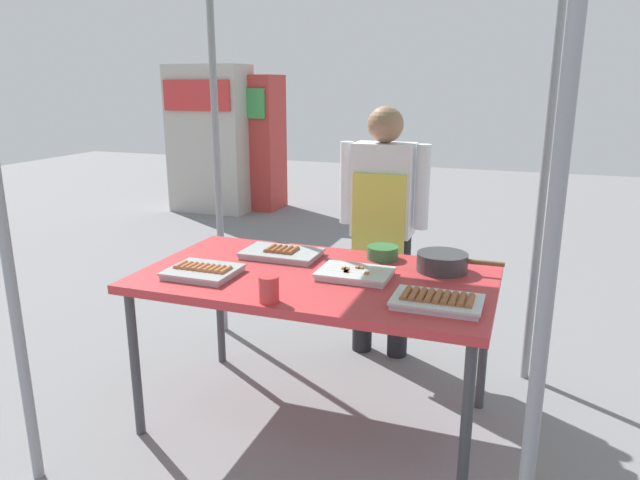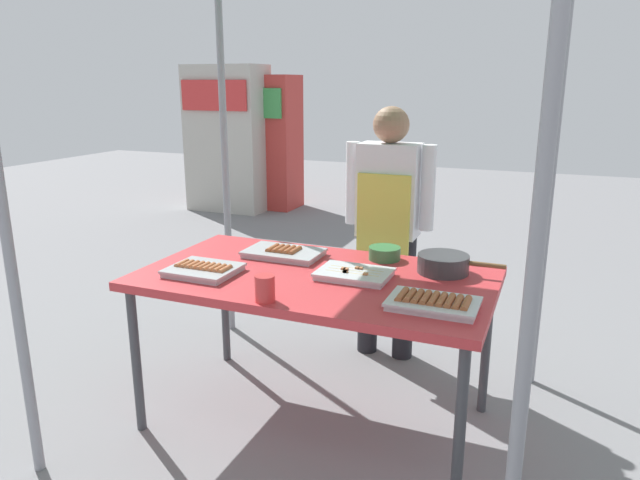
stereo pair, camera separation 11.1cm
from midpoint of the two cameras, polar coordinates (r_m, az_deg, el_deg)
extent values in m
plane|color=slate|center=(3.00, 0.73, -17.08)|extent=(18.00, 18.00, 0.00)
cube|color=#C63338|center=(2.68, 0.78, -3.77)|extent=(1.60, 0.90, 0.04)
cylinder|color=#3F3F44|center=(2.87, -16.44, -11.24)|extent=(0.04, 0.04, 0.71)
cylinder|color=#3F3F44|center=(2.34, 14.88, -17.58)|extent=(0.04, 0.04, 0.71)
cylinder|color=#3F3F44|center=(3.45, -8.37, -6.16)|extent=(0.04, 0.04, 0.71)
cylinder|color=#3F3F44|center=(3.03, 16.95, -9.85)|extent=(0.04, 0.04, 0.71)
cylinder|color=gray|center=(2.48, -27.55, 3.35)|extent=(0.04, 0.04, 2.33)
cylinder|color=gray|center=(1.62, 22.15, -1.55)|extent=(0.04, 0.04, 2.33)
cylinder|color=gray|center=(3.70, -8.43, 8.26)|extent=(0.04, 0.04, 2.33)
cylinder|color=gray|center=(3.19, 22.61, 6.17)|extent=(0.04, 0.04, 2.33)
cube|color=#ADADB2|center=(2.95, -2.48, -1.41)|extent=(0.37, 0.23, 0.02)
cube|color=#ADADB2|center=(2.94, -2.48, -1.12)|extent=(0.38, 0.24, 0.01)
cylinder|color=#9E512D|center=(2.97, -3.58, -0.83)|extent=(0.03, 0.11, 0.03)
cylinder|color=#9E512D|center=(2.95, -3.03, -0.90)|extent=(0.03, 0.11, 0.03)
cylinder|color=#9E512D|center=(2.94, -2.48, -0.96)|extent=(0.03, 0.11, 0.03)
cylinder|color=#9E512D|center=(2.93, -1.93, -1.03)|extent=(0.03, 0.11, 0.03)
cylinder|color=#9E512D|center=(2.92, -1.37, -1.09)|extent=(0.03, 0.11, 0.03)
cube|color=silver|center=(2.64, 4.57, -3.48)|extent=(0.31, 0.22, 0.02)
cube|color=silver|center=(2.63, 4.58, -3.15)|extent=(0.33, 0.24, 0.01)
cylinder|color=tan|center=(2.60, 4.34, -3.29)|extent=(0.25, 0.01, 0.01)
cube|color=#B7663D|center=(2.61, 3.71, -3.22)|extent=(0.02, 0.02, 0.02)
cube|color=#B7663D|center=(2.61, 3.70, -3.22)|extent=(0.02, 0.02, 0.02)
cube|color=#B7663D|center=(2.58, 5.69, -3.46)|extent=(0.02, 0.02, 0.02)
cylinder|color=tan|center=(2.63, 4.58, -3.06)|extent=(0.25, 0.01, 0.01)
cube|color=#B7663D|center=(2.64, 3.76, -2.96)|extent=(0.02, 0.02, 0.02)
cube|color=#B7663D|center=(2.65, 3.51, -2.93)|extent=(0.02, 0.02, 0.02)
cylinder|color=tan|center=(2.66, 4.82, -2.84)|extent=(0.25, 0.01, 0.01)
cube|color=#B7663D|center=(2.66, 4.87, -2.84)|extent=(0.02, 0.02, 0.02)
cube|color=#B7663D|center=(2.66, 5.18, -2.88)|extent=(0.02, 0.02, 0.02)
cube|color=#ADADB2|center=(2.72, -10.15, -3.06)|extent=(0.29, 0.25, 0.02)
cube|color=#ADADB2|center=(2.72, -10.17, -2.74)|extent=(0.31, 0.26, 0.01)
cylinder|color=#B7663D|center=(2.78, -12.20, -2.30)|extent=(0.03, 0.09, 0.03)
cylinder|color=#B7663D|center=(2.76, -11.70, -2.37)|extent=(0.03, 0.09, 0.03)
cylinder|color=#B7663D|center=(2.75, -11.20, -2.44)|extent=(0.03, 0.09, 0.03)
cylinder|color=#B7663D|center=(2.73, -10.69, -2.52)|extent=(0.03, 0.09, 0.03)
cylinder|color=#B7663D|center=(2.72, -10.18, -2.59)|extent=(0.03, 0.09, 0.03)
cylinder|color=#B7663D|center=(2.70, -9.66, -2.67)|extent=(0.03, 0.09, 0.03)
cylinder|color=#B7663D|center=(2.69, -9.13, -2.75)|extent=(0.03, 0.09, 0.03)
cylinder|color=#B7663D|center=(2.67, -8.60, -2.82)|extent=(0.03, 0.09, 0.03)
cylinder|color=#B7663D|center=(2.66, -8.06, -2.90)|extent=(0.03, 0.09, 0.03)
cube|color=silver|center=(2.34, 12.33, -6.27)|extent=(0.34, 0.22, 0.02)
cube|color=silver|center=(2.33, 12.36, -5.90)|extent=(0.35, 0.23, 0.01)
cylinder|color=#9E512D|center=(2.35, 9.36, -5.35)|extent=(0.03, 0.13, 0.03)
cylinder|color=#9E512D|center=(2.35, 10.11, -5.44)|extent=(0.03, 0.13, 0.03)
cylinder|color=#9E512D|center=(2.34, 10.86, -5.53)|extent=(0.03, 0.13, 0.03)
cylinder|color=#9E512D|center=(2.34, 11.61, -5.62)|extent=(0.03, 0.13, 0.03)
cylinder|color=#9E512D|center=(2.33, 12.37, -5.71)|extent=(0.03, 0.13, 0.03)
cylinder|color=#9E512D|center=(2.33, 13.13, -5.80)|extent=(0.03, 0.13, 0.03)
cylinder|color=#9E512D|center=(2.32, 13.89, -5.89)|extent=(0.03, 0.13, 0.03)
cylinder|color=#9E512D|center=(2.32, 14.66, -5.97)|extent=(0.03, 0.13, 0.03)
cylinder|color=#9E512D|center=(2.31, 15.43, -6.06)|extent=(0.03, 0.13, 0.03)
cylinder|color=#38383A|center=(2.76, 13.07, -2.28)|extent=(0.24, 0.24, 0.09)
cylinder|color=brown|center=(2.73, 17.17, -2.36)|extent=(0.16, 0.02, 0.02)
cylinder|color=#386B33|center=(2.75, 13.11, -1.63)|extent=(0.22, 0.22, 0.01)
cylinder|color=#33723F|center=(2.91, 7.41, -1.30)|extent=(0.16, 0.16, 0.06)
cylinder|color=red|center=(2.34, -4.05, -4.75)|extent=(0.08, 0.08, 0.11)
cylinder|color=black|center=(3.54, 5.63, -5.20)|extent=(0.12, 0.12, 0.75)
cylinder|color=black|center=(3.49, 9.10, -5.63)|extent=(0.12, 0.12, 0.75)
cube|color=white|center=(3.35, 7.72, 4.85)|extent=(0.34, 0.20, 0.53)
cube|color=#D8CC4C|center=(3.27, 7.14, 2.26)|extent=(0.30, 0.02, 0.48)
cylinder|color=white|center=(3.40, 4.14, 5.57)|extent=(0.08, 0.08, 0.48)
cylinder|color=white|center=(3.29, 11.45, 4.98)|extent=(0.08, 0.08, 0.48)
sphere|color=#9E7256|center=(3.30, 7.95, 11.09)|extent=(0.20, 0.20, 0.20)
cube|color=#B7B2A8|center=(7.58, -8.55, 9.72)|extent=(0.99, 0.54, 1.81)
cube|color=red|center=(7.30, -9.91, 13.74)|extent=(0.89, 0.03, 0.36)
cube|color=#BF3833|center=(7.74, -5.42, 9.49)|extent=(1.00, 0.53, 1.69)
cube|color=#3F994C|center=(7.46, -6.56, 13.15)|extent=(0.90, 0.03, 0.36)
camera|label=1|loc=(0.06, -88.81, 0.32)|focal=32.78mm
camera|label=2|loc=(0.06, 91.19, -0.32)|focal=32.78mm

